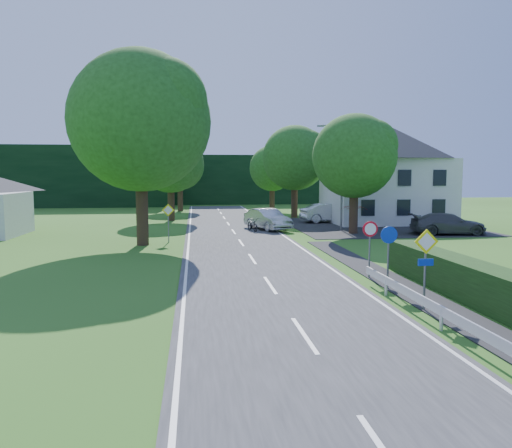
{
  "coord_description": "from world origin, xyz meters",
  "views": [
    {
      "loc": [
        -2.84,
        -6.63,
        4.29
      ],
      "look_at": [
        0.24,
        18.39,
        1.77
      ],
      "focal_mm": 35.0,
      "sensor_mm": 36.0,
      "label": 1
    }
  ],
  "objects": [
    {
      "name": "line_centre",
      "position": [
        0.0,
        20.0,
        0.04
      ],
      "size": [
        0.12,
        80.0,
        0.01
      ],
      "primitive_type": null,
      "color": "white",
      "rests_on": "road"
    },
    {
      "name": "parasol",
      "position": [
        9.15,
        30.0,
        1.02
      ],
      "size": [
        2.36,
        2.39,
        1.97
      ],
      "primitive_type": "imported",
      "rotation": [
        0.0,
        0.0,
        -0.1
      ],
      "color": "#AC200D",
      "rests_on": "parking_pad"
    },
    {
      "name": "parked_car_silver_a",
      "position": [
        9.0,
        36.35,
        0.87
      ],
      "size": [
        5.24,
        2.38,
        1.67
      ],
      "primitive_type": "imported",
      "rotation": [
        0.0,
        0.0,
        1.69
      ],
      "color": "silver",
      "rests_on": "parking_pad"
    },
    {
      "name": "streetlight",
      "position": [
        8.06,
        30.0,
        4.46
      ],
      "size": [
        2.03,
        0.18,
        8.0
      ],
      "color": "slate",
      "rests_on": "ground"
    },
    {
      "name": "motorcycle",
      "position": [
        1.43,
        30.2,
        0.55
      ],
      "size": [
        1.12,
        2.03,
        1.01
      ],
      "primitive_type": "imported",
      "rotation": [
        0.0,
        0.0,
        0.24
      ],
      "color": "black",
      "rests_on": "road"
    },
    {
      "name": "road",
      "position": [
        0.0,
        20.0,
        0.02
      ],
      "size": [
        7.0,
        80.0,
        0.04
      ],
      "primitive_type": "cube",
      "color": "#343436",
      "rests_on": "ground"
    },
    {
      "name": "sign_roundabout",
      "position": [
        4.3,
        10.98,
        1.67
      ],
      "size": [
        0.64,
        0.08,
        2.37
      ],
      "color": "slate",
      "rests_on": "ground"
    },
    {
      "name": "tree_right_mid",
      "position": [
        8.5,
        28.0,
        4.29
      ],
      "size": [
        7.0,
        7.0,
        8.58
      ],
      "primitive_type": null,
      "color": "#204916",
      "rests_on": "ground"
    },
    {
      "name": "line_edge_left",
      "position": [
        -3.25,
        20.0,
        0.04
      ],
      "size": [
        0.12,
        80.0,
        0.01
      ],
      "primitive_type": "cube",
      "color": "white",
      "rests_on": "road"
    },
    {
      "name": "tree_right_back",
      "position": [
        6.0,
        50.0,
        3.78
      ],
      "size": [
        6.2,
        6.2,
        7.56
      ],
      "primitive_type": null,
      "color": "#204916",
      "rests_on": "ground"
    },
    {
      "name": "sign_priority_right",
      "position": [
        4.3,
        7.98,
        1.8
      ],
      "size": [
        0.78,
        0.09,
        2.59
      ],
      "color": "slate",
      "rests_on": "ground"
    },
    {
      "name": "tree_left_far",
      "position": [
        -5.0,
        40.0,
        4.29
      ],
      "size": [
        7.0,
        7.0,
        8.58
      ],
      "primitive_type": null,
      "color": "#204916",
      "rests_on": "ground"
    },
    {
      "name": "parked_car_silver_b",
      "position": [
        15.26,
        28.45,
        0.69
      ],
      "size": [
        5.1,
        4.46,
        1.31
      ],
      "primitive_type": "imported",
      "rotation": [
        0.0,
        0.0,
        2.18
      ],
      "color": "#B7B8BF",
      "rests_on": "parking_pad"
    },
    {
      "name": "house_white",
      "position": [
        14.0,
        36.0,
        4.41
      ],
      "size": [
        10.6,
        8.4,
        8.6
      ],
      "color": "silver",
      "rests_on": "ground"
    },
    {
      "name": "sign_priority_left",
      "position": [
        -4.5,
        24.98,
        1.72
      ],
      "size": [
        0.78,
        0.09,
        2.44
      ],
      "color": "slate",
      "rests_on": "ground"
    },
    {
      "name": "parked_car_grey",
      "position": [
        14.94,
        26.5,
        0.79
      ],
      "size": [
        5.4,
        2.68,
        1.51
      ],
      "primitive_type": "imported",
      "rotation": [
        0.0,
        0.0,
        1.46
      ],
      "color": "#424347",
      "rests_on": "parking_pad"
    },
    {
      "name": "treeline_right",
      "position": [
        8.0,
        66.0,
        3.5
      ],
      "size": [
        30.0,
        5.0,
        7.0
      ],
      "primitive_type": "cube",
      "color": "black",
      "rests_on": "ground"
    },
    {
      "name": "sign_speed_limit",
      "position": [
        4.3,
        12.97,
        1.77
      ],
      "size": [
        0.64,
        0.11,
        2.37
      ],
      "color": "slate",
      "rests_on": "ground"
    },
    {
      "name": "tree_left_back",
      "position": [
        -4.5,
        52.0,
        4.04
      ],
      "size": [
        6.6,
        6.6,
        8.07
      ],
      "primitive_type": null,
      "color": "#204916",
      "rests_on": "ground"
    },
    {
      "name": "parking_pad",
      "position": [
        12.0,
        33.0,
        0.02
      ],
      "size": [
        14.0,
        16.0,
        0.04
      ],
      "primitive_type": "cube",
      "color": "black",
      "rests_on": "ground"
    },
    {
      "name": "line_edge_right",
      "position": [
        3.25,
        20.0,
        0.04
      ],
      "size": [
        0.12,
        80.0,
        0.01
      ],
      "primitive_type": "cube",
      "color": "white",
      "rests_on": "road"
    },
    {
      "name": "tree_main",
      "position": [
        -6.0,
        24.0,
        5.82
      ],
      "size": [
        9.4,
        9.4,
        11.64
      ],
      "primitive_type": null,
      "color": "#204916",
      "rests_on": "ground"
    },
    {
      "name": "moving_car",
      "position": [
        2.7,
        31.09,
        0.84
      ],
      "size": [
        3.34,
        5.16,
        1.61
      ],
      "primitive_type": "imported",
      "rotation": [
        0.0,
        0.0,
        0.37
      ],
      "color": "#B1B0B5",
      "rests_on": "road"
    },
    {
      "name": "tree_right_far",
      "position": [
        7.0,
        42.0,
        4.54
      ],
      "size": [
        7.4,
        7.4,
        9.09
      ],
      "primitive_type": null,
      "color": "#204916",
      "rests_on": "ground"
    }
  ]
}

